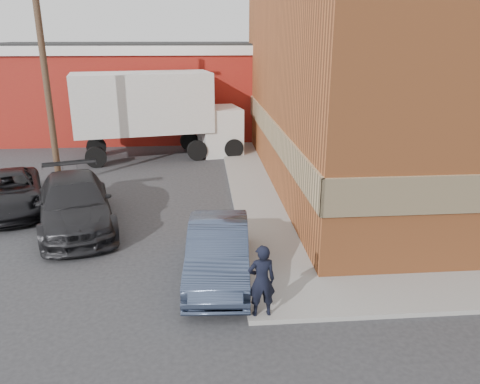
# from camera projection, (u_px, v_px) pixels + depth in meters

# --- Properties ---
(ground) EXTENTS (90.00, 90.00, 0.00)m
(ground) POSITION_uv_depth(u_px,v_px,m) (261.00, 284.00, 12.00)
(ground) COLOR #28282B
(ground) RESTS_ON ground
(brick_building) EXTENTS (14.25, 18.25, 9.36)m
(brick_building) POSITION_uv_depth(u_px,v_px,m) (436.00, 69.00, 19.67)
(brick_building) COLOR #AB592C
(brick_building) RESTS_ON ground
(sidewalk_west) EXTENTS (1.80, 18.00, 0.12)m
(sidewalk_west) POSITION_uv_depth(u_px,v_px,m) (249.00, 179.00, 20.53)
(sidewalk_west) COLOR gray
(sidewalk_west) RESTS_ON ground
(warehouse) EXTENTS (16.30, 8.30, 5.60)m
(warehouse) POSITION_uv_depth(u_px,v_px,m) (127.00, 89.00, 29.51)
(warehouse) COLOR maroon
(warehouse) RESTS_ON ground
(utility_pole) EXTENTS (2.00, 0.26, 9.00)m
(utility_pole) POSITION_uv_depth(u_px,v_px,m) (45.00, 70.00, 18.38)
(utility_pole) COLOR #503B28
(utility_pole) RESTS_ON ground
(man) EXTENTS (0.65, 0.46, 1.69)m
(man) POSITION_uv_depth(u_px,v_px,m) (262.00, 281.00, 10.22)
(man) COLOR black
(man) RESTS_ON sidewalk_south
(sedan) EXTENTS (1.84, 4.54, 1.47)m
(sedan) POSITION_uv_depth(u_px,v_px,m) (218.00, 251.00, 12.16)
(sedan) COLOR #333E55
(sedan) RESTS_ON ground
(suv_a) EXTENTS (3.90, 5.43, 1.37)m
(suv_a) POSITION_uv_depth(u_px,v_px,m) (8.00, 192.00, 16.85)
(suv_a) COLOR black
(suv_a) RESTS_ON ground
(suv_b) EXTENTS (3.77, 6.03, 1.63)m
(suv_b) POSITION_uv_depth(u_px,v_px,m) (75.00, 203.00, 15.36)
(suv_b) COLOR black
(suv_b) RESTS_ON ground
(box_truck) EXTENTS (9.05, 4.18, 4.31)m
(box_truck) POSITION_uv_depth(u_px,v_px,m) (160.00, 109.00, 23.61)
(box_truck) COLOR silver
(box_truck) RESTS_ON ground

